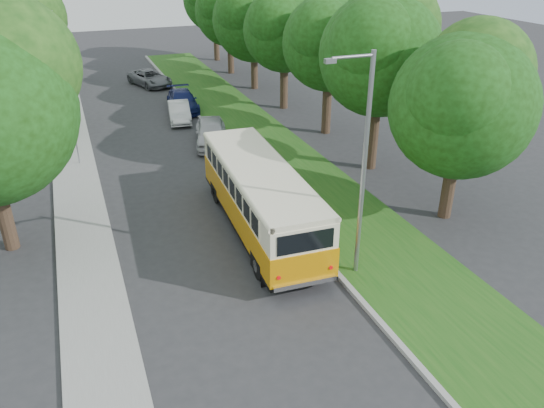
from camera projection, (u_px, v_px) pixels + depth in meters
name	position (u px, v px, depth m)	size (l,w,h in m)	color
ground	(223.00, 261.00, 20.12)	(120.00, 120.00, 0.00)	#2D2D30
curb	(265.00, 192.00, 25.42)	(0.20, 70.00, 0.15)	gray
grass_verge	(310.00, 185.00, 26.18)	(4.50, 70.00, 0.13)	#1B5015
sidewalk	(82.00, 223.00, 22.71)	(2.20, 70.00, 0.12)	gray
treeline	(186.00, 28.00, 33.46)	(24.27, 41.91, 9.46)	#332319
lamppost_near	(362.00, 163.00, 17.44)	(1.71, 0.16, 8.00)	gray
lamppost_far	(60.00, 73.00, 30.08)	(1.71, 0.16, 7.50)	gray
warning_sign	(75.00, 135.00, 27.87)	(0.56, 0.10, 2.50)	gray
vintage_bus	(260.00, 199.00, 21.56)	(2.55, 9.92, 2.95)	orange
car_silver	(211.00, 132.00, 31.12)	(1.82, 4.52, 1.54)	#BABABF
car_white	(179.00, 112.00, 35.29)	(1.35, 3.86, 1.27)	silver
car_blue	(183.00, 101.00, 37.52)	(1.89, 4.65, 1.35)	navy
car_grey	(150.00, 78.00, 43.77)	(2.13, 4.62, 1.28)	slate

